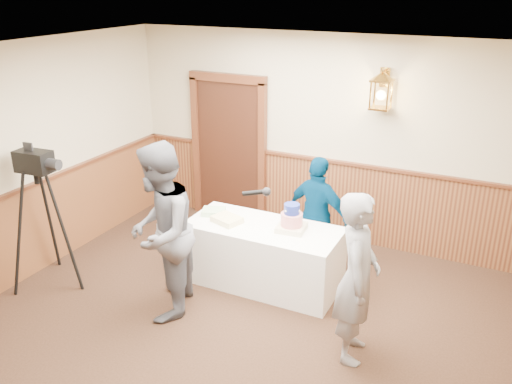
# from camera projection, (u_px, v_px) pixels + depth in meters

# --- Properties ---
(room_shell) EXTENTS (6.02, 7.02, 2.81)m
(room_shell) POSITION_uv_depth(u_px,v_px,m) (219.00, 215.00, 4.68)
(room_shell) COLOR #C5B894
(room_shell) RESTS_ON ground
(display_table) EXTENTS (1.80, 0.80, 0.75)m
(display_table) POSITION_uv_depth(u_px,v_px,m) (263.00, 255.00, 6.42)
(display_table) COLOR white
(display_table) RESTS_ON ground
(tiered_cake) EXTENTS (0.34, 0.34, 0.32)m
(tiered_cake) POSITION_uv_depth(u_px,v_px,m) (292.00, 220.00, 6.14)
(tiered_cake) COLOR beige
(tiered_cake) RESTS_ON display_table
(sheet_cake_yellow) EXTENTS (0.39, 0.34, 0.07)m
(sheet_cake_yellow) POSITION_uv_depth(u_px,v_px,m) (227.00, 219.00, 6.37)
(sheet_cake_yellow) COLOR #DCBD83
(sheet_cake_yellow) RESTS_ON display_table
(sheet_cake_green) EXTENTS (0.33, 0.30, 0.06)m
(sheet_cake_green) POSITION_uv_depth(u_px,v_px,m) (214.00, 212.00, 6.59)
(sheet_cake_green) COLOR #8BBF87
(sheet_cake_green) RESTS_ON display_table
(interviewer) EXTENTS (1.65, 1.13, 1.93)m
(interviewer) POSITION_uv_depth(u_px,v_px,m) (160.00, 232.00, 5.64)
(interviewer) COLOR #595A62
(interviewer) RESTS_ON ground
(baker) EXTENTS (0.52, 0.68, 1.70)m
(baker) POSITION_uv_depth(u_px,v_px,m) (357.00, 278.00, 5.01)
(baker) COLOR gray
(baker) RESTS_ON ground
(assistant_p) EXTENTS (0.93, 0.56, 1.49)m
(assistant_p) POSITION_uv_depth(u_px,v_px,m) (318.00, 216.00, 6.57)
(assistant_p) COLOR #00294A
(assistant_p) RESTS_ON ground
(tv_camera_rig) EXTENTS (0.65, 0.61, 1.66)m
(tv_camera_rig) POSITION_uv_depth(u_px,v_px,m) (44.00, 226.00, 6.28)
(tv_camera_rig) COLOR black
(tv_camera_rig) RESTS_ON ground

